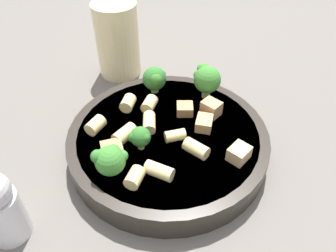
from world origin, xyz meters
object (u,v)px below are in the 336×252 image
object	(u,v)px
broccoli_floret_3	(155,79)
rigatoni_1	(128,103)
broccoli_floret_0	(207,79)
rigatoni_5	(159,171)
rigatoni_8	(175,136)
rigatoni_3	(125,134)
chicken_chunk_4	(112,150)
chicken_chunk_0	(211,108)
rigatoni_0	(135,177)
broccoli_floret_1	(140,137)
broccoli_floret_2	(110,160)
rigatoni_4	(149,123)
chicken_chunk_2	(185,109)
rigatoni_2	(196,149)
drinking_glass	(118,45)
chicken_chunk_3	(204,123)
pasta_bowl	(168,140)
chicken_chunk_1	(239,153)
rigatoni_6	(149,104)
rigatoni_7	(96,124)

from	to	relation	value
broccoli_floret_3	rigatoni_1	xyz separation A→B (m)	(0.03, 0.04, -0.01)
broccoli_floret_0	rigatoni_5	distance (m)	0.15
broccoli_floret_0	rigatoni_8	distance (m)	0.10
rigatoni_3	chicken_chunk_4	xyz separation A→B (m)	(0.01, 0.02, -0.00)
broccoli_floret_0	broccoli_floret_3	world-z (taller)	broccoli_floret_0
chicken_chunk_4	broccoli_floret_3	bearing A→B (deg)	-108.32
rigatoni_5	chicken_chunk_0	size ratio (longest dim) A/B	1.34
rigatoni_0	rigatoni_5	bearing A→B (deg)	-157.32
rigatoni_5	broccoli_floret_1	bearing A→B (deg)	-59.61
broccoli_floret_2	rigatoni_4	bearing A→B (deg)	-115.01
broccoli_floret_2	chicken_chunk_2	xyz separation A→B (m)	(-0.08, -0.10, -0.01)
broccoli_floret_0	rigatoni_2	xyz separation A→B (m)	(0.02, 0.11, -0.02)
broccoli_floret_2	chicken_chunk_0	size ratio (longest dim) A/B	1.64
chicken_chunk_0	drinking_glass	size ratio (longest dim) A/B	0.19
rigatoni_1	chicken_chunk_3	size ratio (longest dim) A/B	0.88
chicken_chunk_0	chicken_chunk_4	world-z (taller)	chicken_chunk_0
broccoli_floret_2	drinking_glass	bearing A→B (deg)	-83.13
broccoli_floret_0	rigatoni_2	distance (m)	0.11
rigatoni_2	rigatoni_5	xyz separation A→B (m)	(0.04, 0.03, -0.00)
chicken_chunk_4	drinking_glass	world-z (taller)	drinking_glass
rigatoni_1	rigatoni_2	world-z (taller)	rigatoni_1
chicken_chunk_0	chicken_chunk_2	xyz separation A→B (m)	(0.03, -0.00, -0.00)
rigatoni_5	chicken_chunk_2	xyz separation A→B (m)	(-0.03, -0.10, -0.00)
rigatoni_4	chicken_chunk_2	world-z (taller)	rigatoni_4
pasta_bowl	broccoli_floret_3	distance (m)	0.09
chicken_chunk_1	broccoli_floret_1	bearing A→B (deg)	-6.26
rigatoni_1	rigatoni_3	xyz separation A→B (m)	(-0.00, 0.06, 0.00)
rigatoni_2	chicken_chunk_3	distance (m)	0.04
broccoli_floret_0	rigatoni_3	bearing A→B (deg)	42.18
rigatoni_0	rigatoni_1	xyz separation A→B (m)	(0.02, -0.12, 0.00)
rigatoni_3	chicken_chunk_1	bearing A→B (deg)	169.08
chicken_chunk_2	rigatoni_3	bearing A→B (deg)	36.51
chicken_chunk_1	chicken_chunk_4	world-z (taller)	chicken_chunk_1
rigatoni_0	rigatoni_2	size ratio (longest dim) A/B	0.75
rigatoni_5	chicken_chunk_4	xyz separation A→B (m)	(0.05, -0.03, -0.00)
rigatoni_0	chicken_chunk_0	world-z (taller)	chicken_chunk_0
broccoli_floret_3	drinking_glass	bearing A→B (deg)	-56.47
broccoli_floret_2	chicken_chunk_0	xyz separation A→B (m)	(-0.11, -0.10, -0.01)
broccoli_floret_1	chicken_chunk_1	bearing A→B (deg)	173.74
broccoli_floret_0	rigatoni_3	distance (m)	0.13
rigatoni_3	rigatoni_6	distance (m)	0.06
rigatoni_7	chicken_chunk_3	xyz separation A→B (m)	(-0.13, -0.01, -0.00)
rigatoni_5	chicken_chunk_3	size ratio (longest dim) A/B	1.23
rigatoni_8	chicken_chunk_0	xyz separation A→B (m)	(-0.04, -0.05, 0.00)
broccoli_floret_1	rigatoni_1	size ratio (longest dim) A/B	1.36
broccoli_floret_2	chicken_chunk_4	size ratio (longest dim) A/B	1.60
rigatoni_4	rigatoni_8	world-z (taller)	rigatoni_4
broccoli_floret_1	broccoli_floret_2	world-z (taller)	broccoli_floret_2
rigatoni_4	rigatoni_5	size ratio (longest dim) A/B	0.96
rigatoni_7	rigatoni_8	distance (m)	0.10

